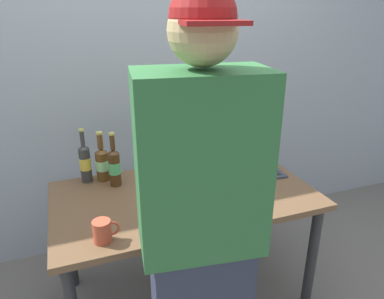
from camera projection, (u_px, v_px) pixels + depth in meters
name	position (u px, v px, depth m)	size (l,w,h in m)	color
ground_plane	(185.00, 294.00, 2.20)	(8.00, 8.00, 0.00)	slate
desk	(185.00, 206.00, 1.97)	(1.40, 0.79, 0.72)	brown
laptop	(250.00, 163.00, 2.19)	(0.37, 0.34, 0.20)	#383D4C
beer_bottle_green	(85.00, 162.00, 2.02)	(0.06, 0.06, 0.32)	#333333
beer_bottle_brown	(102.00, 163.00, 2.04)	(0.08, 0.08, 0.30)	brown
beer_bottle_dark	(114.00, 166.00, 1.98)	(0.07, 0.07, 0.32)	#472B14
person_figure	(200.00, 246.00, 1.25)	(0.44, 0.32, 1.73)	#2D3347
coffee_mug	(103.00, 231.00, 1.52)	(0.12, 0.08, 0.10)	#BF4C33
back_wall	(146.00, 65.00, 2.39)	(6.00, 0.10, 2.60)	#99A3AD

